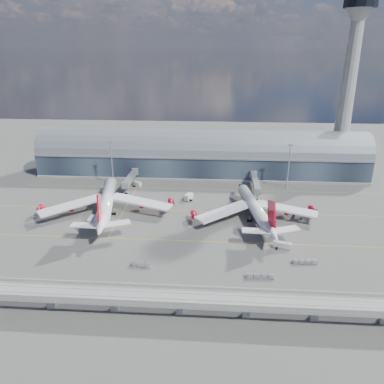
# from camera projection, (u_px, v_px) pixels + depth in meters

# --- Properties ---
(ground) EXTENTS (500.00, 500.00, 0.00)m
(ground) POSITION_uv_depth(u_px,v_px,m) (192.00, 230.00, 164.79)
(ground) COLOR #474744
(ground) RESTS_ON ground
(taxi_lines) EXTENTS (200.00, 80.12, 0.01)m
(taxi_lines) POSITION_uv_depth(u_px,v_px,m) (195.00, 209.00, 185.30)
(taxi_lines) COLOR gold
(taxi_lines) RESTS_ON ground
(terminal) EXTENTS (200.00, 30.00, 28.00)m
(terminal) POSITION_uv_depth(u_px,v_px,m) (201.00, 156.00, 233.00)
(terminal) COLOR #202936
(terminal) RESTS_ON ground
(control_tower) EXTENTS (19.00, 19.00, 103.00)m
(control_tower) POSITION_uv_depth(u_px,v_px,m) (348.00, 90.00, 217.36)
(control_tower) COLOR gray
(control_tower) RESTS_ON ground
(guideway) EXTENTS (220.00, 8.50, 7.20)m
(guideway) POSITION_uv_depth(u_px,v_px,m) (179.00, 299.00, 111.81)
(guideway) COLOR gray
(guideway) RESTS_ON ground
(floodlight_mast_left) EXTENTS (3.00, 0.70, 25.70)m
(floodlight_mast_left) POSITION_uv_depth(u_px,v_px,m) (112.00, 162.00, 214.06)
(floodlight_mast_left) COLOR gray
(floodlight_mast_left) RESTS_ON ground
(floodlight_mast_right) EXTENTS (3.00, 0.70, 25.70)m
(floodlight_mast_right) POSITION_uv_depth(u_px,v_px,m) (289.00, 165.00, 207.58)
(floodlight_mast_right) COLOR gray
(floodlight_mast_right) RESTS_ON ground
(airliner_left) EXTENTS (65.06, 68.50, 20.98)m
(airliner_left) POSITION_uv_depth(u_px,v_px,m) (106.00, 202.00, 178.49)
(airliner_left) COLOR white
(airliner_left) RESTS_ON ground
(airliner_right) EXTENTS (59.69, 62.45, 19.88)m
(airliner_right) POSITION_uv_depth(u_px,v_px,m) (255.00, 209.00, 172.79)
(airliner_right) COLOR white
(airliner_right) RESTS_ON ground
(jet_bridge_left) EXTENTS (4.40, 28.00, 7.25)m
(jet_bridge_left) POSITION_uv_depth(u_px,v_px,m) (131.00, 177.00, 214.71)
(jet_bridge_left) COLOR gray
(jet_bridge_left) RESTS_ON ground
(jet_bridge_right) EXTENTS (4.40, 32.00, 7.25)m
(jet_bridge_right) POSITION_uv_depth(u_px,v_px,m) (255.00, 181.00, 208.33)
(jet_bridge_right) COLOR gray
(jet_bridge_right) RESTS_ON ground
(service_truck_0) EXTENTS (2.61, 6.68, 2.72)m
(service_truck_0) POSITION_uv_depth(u_px,v_px,m) (91.00, 220.00, 170.68)
(service_truck_0) COLOR silver
(service_truck_0) RESTS_ON ground
(service_truck_1) EXTENTS (4.75, 2.42, 2.74)m
(service_truck_1) POSITION_uv_depth(u_px,v_px,m) (98.00, 222.00, 168.66)
(service_truck_1) COLOR silver
(service_truck_1) RESTS_ON ground
(service_truck_2) EXTENTS (7.35, 3.84, 2.56)m
(service_truck_2) POSITION_uv_depth(u_px,v_px,m) (282.00, 245.00, 149.61)
(service_truck_2) COLOR silver
(service_truck_2) RESTS_ON ground
(service_truck_3) EXTENTS (3.80, 6.36, 2.88)m
(service_truck_3) POSITION_uv_depth(u_px,v_px,m) (298.00, 215.00, 176.07)
(service_truck_3) COLOR silver
(service_truck_3) RESTS_ON ground
(service_truck_4) EXTENTS (4.60, 6.06, 3.19)m
(service_truck_4) POSITION_uv_depth(u_px,v_px,m) (189.00, 197.00, 196.19)
(service_truck_4) COLOR silver
(service_truck_4) RESTS_ON ground
(service_truck_5) EXTENTS (5.73, 4.82, 2.65)m
(service_truck_5) POSITION_uv_depth(u_px,v_px,m) (137.00, 184.00, 215.29)
(service_truck_5) COLOR silver
(service_truck_5) RESTS_ON ground
(cargo_train_0) EXTENTS (7.42, 2.50, 1.63)m
(cargo_train_0) POSITION_uv_depth(u_px,v_px,m) (141.00, 265.00, 137.15)
(cargo_train_0) COLOR gray
(cargo_train_0) RESTS_ON ground
(cargo_train_1) EXTENTS (9.15, 1.81, 1.52)m
(cargo_train_1) POSITION_uv_depth(u_px,v_px,m) (305.00, 262.00, 139.15)
(cargo_train_1) COLOR gray
(cargo_train_1) RESTS_ON ground
(cargo_train_2) EXTENTS (9.78, 1.84, 1.62)m
(cargo_train_2) POSITION_uv_depth(u_px,v_px,m) (260.00, 276.00, 130.43)
(cargo_train_2) COLOR gray
(cargo_train_2) RESTS_ON ground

